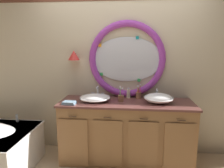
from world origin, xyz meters
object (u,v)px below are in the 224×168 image
soap_dispenser (128,93)px  folded_hand_towel (69,103)px  toothbrush_holder_right (139,95)px  sink_basin_left (95,98)px  sink_basin_right (159,98)px  toothbrush_holder_left (121,98)px

soap_dispenser → folded_hand_towel: (-0.78, -0.40, -0.05)m
soap_dispenser → toothbrush_holder_right: bearing=-7.6°
toothbrush_holder_right → soap_dispenser: toothbrush_holder_right is taller
sink_basin_left → toothbrush_holder_right: 0.65m
sink_basin_right → sink_basin_left: bearing=180.0°
sink_basin_left → toothbrush_holder_right: (0.61, 0.22, 0.00)m
toothbrush_holder_left → toothbrush_holder_right: (0.25, 0.17, 0.00)m
toothbrush_holder_right → folded_hand_towel: size_ratio=1.25×
sink_basin_right → soap_dispenser: 0.48m
sink_basin_left → soap_dispenser: 0.52m
sink_basin_right → folded_hand_towel: sink_basin_right is taller
sink_basin_left → sink_basin_right: sink_basin_right is taller
soap_dispenser → sink_basin_left: bearing=-153.0°
sink_basin_left → sink_basin_right: bearing=0.0°
toothbrush_holder_left → sink_basin_right: bearing=-4.6°
toothbrush_holder_right → soap_dispenser: bearing=172.4°
toothbrush_holder_left → toothbrush_holder_right: bearing=34.6°
soap_dispenser → folded_hand_towel: bearing=-152.8°
sink_basin_right → toothbrush_holder_right: 0.34m
sink_basin_right → toothbrush_holder_right: bearing=140.7°
sink_basin_left → folded_hand_towel: bearing=-152.5°
folded_hand_towel → toothbrush_holder_left: bearing=17.0°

